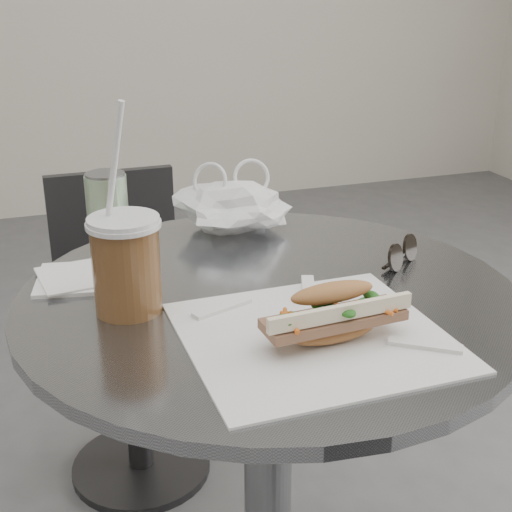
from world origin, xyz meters
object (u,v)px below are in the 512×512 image
object	(u,v)px
iced_coffee	(126,263)
sunglasses	(401,255)
drink_can	(108,211)
banh_mi	(333,314)
cafe_table	(268,443)
chair_far	(131,348)

from	to	relation	value
iced_coffee	sunglasses	world-z (taller)	iced_coffee
sunglasses	iced_coffee	bearing A→B (deg)	147.24
drink_can	banh_mi	bearing A→B (deg)	-62.46
drink_can	cafe_table	bearing A→B (deg)	-52.28
banh_mi	drink_can	distance (m)	0.49
chair_far	drink_can	xyz separation A→B (m)	(-0.07, -0.37, 0.47)
banh_mi	iced_coffee	bearing A→B (deg)	138.62
iced_coffee	sunglasses	xyz separation A→B (m)	(0.45, 0.03, -0.06)
banh_mi	iced_coffee	xyz separation A→B (m)	(-0.23, 0.18, 0.03)
sunglasses	cafe_table	bearing A→B (deg)	151.55
banh_mi	iced_coffee	distance (m)	0.30
banh_mi	iced_coffee	world-z (taller)	iced_coffee
iced_coffee	cafe_table	bearing A→B (deg)	-1.65
banh_mi	drink_can	world-z (taller)	drink_can
banh_mi	sunglasses	xyz separation A→B (m)	(0.22, 0.21, -0.02)
iced_coffee	sunglasses	bearing A→B (deg)	3.35
chair_far	banh_mi	size ratio (longest dim) A/B	3.09
banh_mi	sunglasses	size ratio (longest dim) A/B	2.59
cafe_table	sunglasses	distance (m)	0.38
cafe_table	sunglasses	size ratio (longest dim) A/B	8.22
cafe_table	iced_coffee	world-z (taller)	iced_coffee
chair_far	banh_mi	bearing A→B (deg)	99.99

